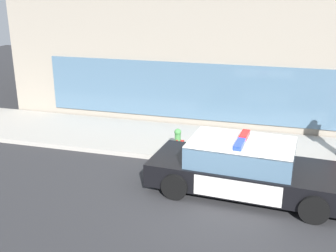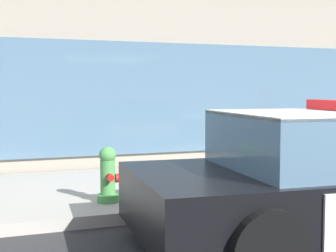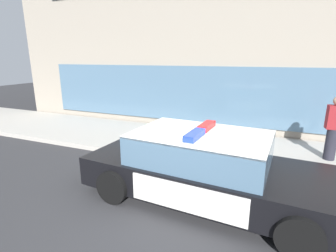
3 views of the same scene
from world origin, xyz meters
name	(u,v)px [view 3 (image 3 of 3)]	position (x,y,z in m)	size (l,w,h in m)	color
ground	(171,209)	(0.00, 0.00, 0.00)	(48.00, 48.00, 0.00)	#303033
sidewalk	(214,147)	(0.00, 3.60, 0.07)	(48.00, 3.24, 0.15)	#B2ADA3
storefront_building	(290,33)	(2.05, 10.83, 3.99)	(23.16, 11.21, 7.98)	gray
police_cruiser	(206,168)	(0.49, 0.64, 0.68)	(5.12, 2.41, 1.49)	black
fire_hydrant	(148,136)	(-1.81, 2.59, 0.50)	(0.34, 0.39, 0.73)	#4C994C
pedestrian_on_sidewalk	(334,128)	(3.13, 3.60, 1.01)	(0.42, 0.30, 1.71)	#23232D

